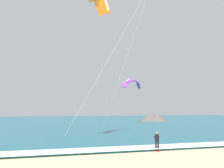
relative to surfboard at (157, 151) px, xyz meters
name	(u,v)px	position (x,y,z in m)	size (l,w,h in m)	color
sea	(72,121)	(3.52, 60.03, 0.07)	(200.00, 120.00, 0.20)	#146075
surf_foam	(185,145)	(3.52, 1.03, 0.19)	(200.00, 2.68, 0.04)	white
surfboard	(157,151)	(0.00, 0.00, 0.00)	(0.81, 1.47, 0.09)	#E04C38
kitesurfer	(157,140)	(0.00, 0.02, 0.91)	(0.62, 0.61, 1.69)	black
kite_distant	(132,83)	(13.51, 37.56, 9.77)	(5.69, 3.61, 2.25)	purple
headland_right	(154,117)	(25.85, 50.91, 1.26)	(8.43, 9.05, 2.68)	#56514C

